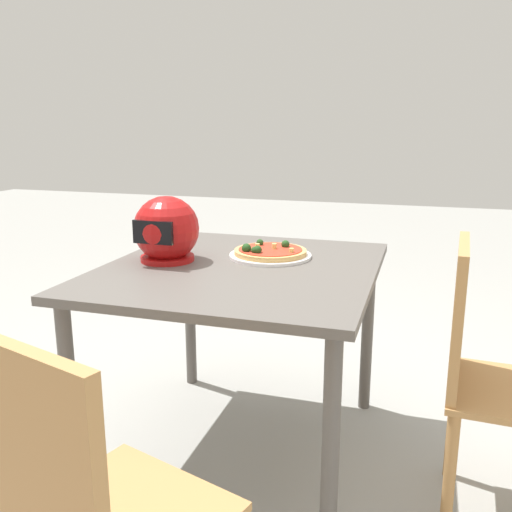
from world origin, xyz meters
name	(u,v)px	position (x,y,z in m)	size (l,w,h in m)	color
ground_plane	(242,448)	(0.00, 0.00, 0.00)	(14.00, 14.00, 0.00)	#9E9E99
dining_table	(241,288)	(0.00, 0.00, 0.66)	(0.96, 1.07, 0.74)	#5B5651
pizza_plate	(270,256)	(-0.07, -0.16, 0.75)	(0.32, 0.32, 0.01)	white
pizza	(269,251)	(-0.06, -0.15, 0.77)	(0.28, 0.28, 0.05)	tan
motorcycle_helmet	(166,230)	(0.29, 0.01, 0.86)	(0.24, 0.24, 0.24)	#B21414
chair_side	(486,369)	(-0.84, 0.12, 0.51)	(0.42, 0.42, 0.90)	#B7844C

